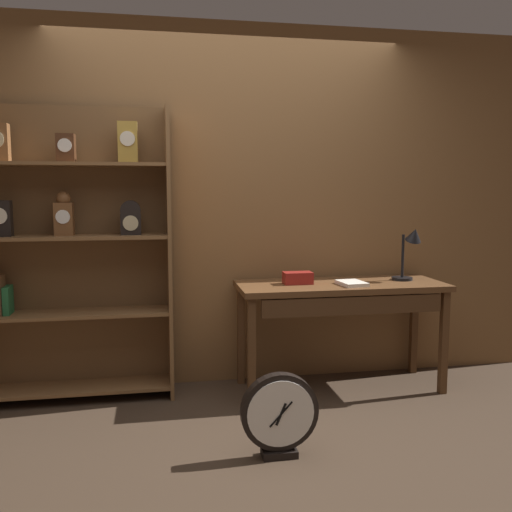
% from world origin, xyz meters
% --- Properties ---
extents(ground_plane, '(10.00, 10.00, 0.00)m').
position_xyz_m(ground_plane, '(0.00, 0.00, 0.00)').
color(ground_plane, '#3D2D21').
extents(back_wood_panel, '(4.80, 0.05, 2.60)m').
position_xyz_m(back_wood_panel, '(0.00, 1.22, 1.30)').
color(back_wood_panel, brown).
rests_on(back_wood_panel, ground).
extents(bookshelf, '(1.35, 0.31, 1.98)m').
position_xyz_m(bookshelf, '(-1.12, 1.03, 1.01)').
color(bookshelf, brown).
rests_on(bookshelf, ground).
extents(workbench, '(1.46, 0.56, 0.77)m').
position_xyz_m(workbench, '(0.75, 0.85, 0.68)').
color(workbench, brown).
rests_on(workbench, ground).
extents(desk_lamp, '(0.20, 0.20, 0.40)m').
position_xyz_m(desk_lamp, '(1.27, 0.89, 1.01)').
color(desk_lamp, black).
rests_on(desk_lamp, workbench).
extents(toolbox_small, '(0.20, 0.12, 0.08)m').
position_xyz_m(toolbox_small, '(0.44, 0.89, 0.81)').
color(toolbox_small, maroon).
rests_on(toolbox_small, workbench).
extents(open_repair_manual, '(0.18, 0.24, 0.02)m').
position_xyz_m(open_repair_manual, '(0.80, 0.78, 0.78)').
color(open_repair_manual, silver).
rests_on(open_repair_manual, workbench).
extents(round_clock_large, '(0.42, 0.11, 0.46)m').
position_xyz_m(round_clock_large, '(0.10, -0.06, 0.23)').
color(round_clock_large, black).
rests_on(round_clock_large, ground).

